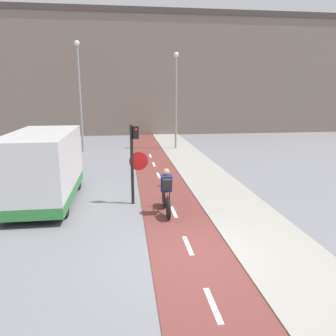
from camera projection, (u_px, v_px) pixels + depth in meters
ground_plane at (192, 255)px, 8.17m from camera, size 120.00×120.00×0.00m
bike_lane at (192, 255)px, 8.18m from camera, size 2.11×60.00×0.02m
sidewalk_strip at (277, 249)px, 8.46m from camera, size 2.40×60.00×0.05m
building_row_background at (139, 75)px, 31.91m from camera, size 60.00×5.20×11.16m
traffic_light_pole at (134, 155)px, 11.55m from camera, size 0.67×0.25×2.87m
street_lamp_far at (79, 86)px, 21.35m from camera, size 0.36×0.36×7.17m
street_lamp_sidewalk at (176, 91)px, 22.50m from camera, size 0.36×0.36×6.58m
cyclist_near at (166, 193)px, 10.81m from camera, size 0.46×1.80×1.55m
van at (44, 169)px, 11.79m from camera, size 2.10×4.88×2.58m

